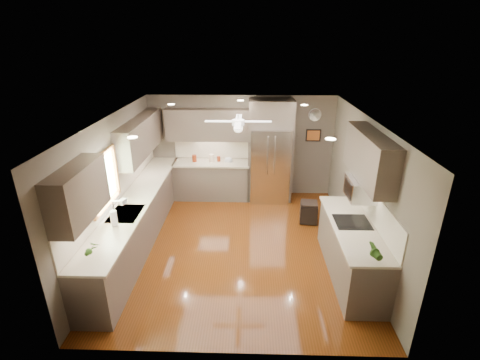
{
  "coord_description": "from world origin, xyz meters",
  "views": [
    {
      "loc": [
        0.21,
        -5.77,
        3.77
      ],
      "look_at": [
        0.02,
        0.6,
        1.13
      ],
      "focal_mm": 26.0,
      "sensor_mm": 36.0,
      "label": 1
    }
  ],
  "objects_px": {
    "canister_a": "(194,158)",
    "bowl": "(228,161)",
    "canister_c": "(211,158)",
    "canister_d": "(219,159)",
    "soap_bottle": "(123,201)",
    "potted_plant_left": "(92,248)",
    "potted_plant_right": "(374,251)",
    "refrigerator": "(270,153)",
    "stool": "(309,212)",
    "microwave": "(361,189)",
    "paper_towel": "(114,218)"
  },
  "relations": [
    {
      "from": "canister_a",
      "to": "canister_c",
      "type": "height_order",
      "value": "canister_c"
    },
    {
      "from": "canister_d",
      "to": "bowl",
      "type": "xyz_separation_m",
      "value": [
        0.24,
        -0.06,
        -0.04
      ]
    },
    {
      "from": "canister_d",
      "to": "refrigerator",
      "type": "height_order",
      "value": "refrigerator"
    },
    {
      "from": "canister_c",
      "to": "canister_d",
      "type": "bearing_deg",
      "value": 12.13
    },
    {
      "from": "soap_bottle",
      "to": "potted_plant_right",
      "type": "relative_size",
      "value": 0.62
    },
    {
      "from": "canister_a",
      "to": "stool",
      "type": "relative_size",
      "value": 0.38
    },
    {
      "from": "soap_bottle",
      "to": "potted_plant_right",
      "type": "height_order",
      "value": "potted_plant_right"
    },
    {
      "from": "canister_a",
      "to": "bowl",
      "type": "relative_size",
      "value": 0.89
    },
    {
      "from": "soap_bottle",
      "to": "bowl",
      "type": "distance_m",
      "value": 2.98
    },
    {
      "from": "potted_plant_left",
      "to": "bowl",
      "type": "distance_m",
      "value": 4.31
    },
    {
      "from": "bowl",
      "to": "canister_d",
      "type": "bearing_deg",
      "value": 164.96
    },
    {
      "from": "soap_bottle",
      "to": "paper_towel",
      "type": "height_order",
      "value": "paper_towel"
    },
    {
      "from": "potted_plant_left",
      "to": "microwave",
      "type": "height_order",
      "value": "microwave"
    },
    {
      "from": "microwave",
      "to": "potted_plant_left",
      "type": "bearing_deg",
      "value": -162.53
    },
    {
      "from": "potted_plant_left",
      "to": "paper_towel",
      "type": "bearing_deg",
      "value": 91.17
    },
    {
      "from": "canister_c",
      "to": "stool",
      "type": "height_order",
      "value": "canister_c"
    },
    {
      "from": "potted_plant_right",
      "to": "stool",
      "type": "xyz_separation_m",
      "value": [
        -0.39,
        2.74,
        -0.86
      ]
    },
    {
      "from": "canister_d",
      "to": "microwave",
      "type": "height_order",
      "value": "microwave"
    },
    {
      "from": "canister_a",
      "to": "potted_plant_right",
      "type": "distance_m",
      "value": 5.01
    },
    {
      "from": "canister_c",
      "to": "soap_bottle",
      "type": "bearing_deg",
      "value": -118.76
    },
    {
      "from": "canister_a",
      "to": "potted_plant_left",
      "type": "distance_m",
      "value": 4.09
    },
    {
      "from": "refrigerator",
      "to": "microwave",
      "type": "distance_m",
      "value": 3.03
    },
    {
      "from": "potted_plant_left",
      "to": "microwave",
      "type": "bearing_deg",
      "value": 17.47
    },
    {
      "from": "potted_plant_right",
      "to": "stool",
      "type": "relative_size",
      "value": 0.7
    },
    {
      "from": "microwave",
      "to": "paper_towel",
      "type": "relative_size",
      "value": 2.04
    },
    {
      "from": "canister_d",
      "to": "paper_towel",
      "type": "relative_size",
      "value": 0.46
    },
    {
      "from": "soap_bottle",
      "to": "bowl",
      "type": "bearing_deg",
      "value": 53.95
    },
    {
      "from": "soap_bottle",
      "to": "paper_towel",
      "type": "relative_size",
      "value": 0.72
    },
    {
      "from": "refrigerator",
      "to": "microwave",
      "type": "height_order",
      "value": "refrigerator"
    },
    {
      "from": "bowl",
      "to": "stool",
      "type": "bearing_deg",
      "value": -33.88
    },
    {
      "from": "stool",
      "to": "paper_towel",
      "type": "height_order",
      "value": "paper_towel"
    },
    {
      "from": "canister_d",
      "to": "microwave",
      "type": "relative_size",
      "value": 0.23
    },
    {
      "from": "microwave",
      "to": "stool",
      "type": "distance_m",
      "value": 2.03
    },
    {
      "from": "canister_c",
      "to": "canister_d",
      "type": "xyz_separation_m",
      "value": [
        0.17,
        0.04,
        -0.03
      ]
    },
    {
      "from": "stool",
      "to": "potted_plant_right",
      "type": "bearing_deg",
      "value": -81.8
    },
    {
      "from": "bowl",
      "to": "paper_towel",
      "type": "height_order",
      "value": "paper_towel"
    },
    {
      "from": "refrigerator",
      "to": "paper_towel",
      "type": "distance_m",
      "value": 4.07
    },
    {
      "from": "canister_c",
      "to": "potted_plant_left",
      "type": "bearing_deg",
      "value": -106.86
    },
    {
      "from": "soap_bottle",
      "to": "microwave",
      "type": "bearing_deg",
      "value": -4.67
    },
    {
      "from": "refrigerator",
      "to": "stool",
      "type": "bearing_deg",
      "value": -55.77
    },
    {
      "from": "potted_plant_right",
      "to": "microwave",
      "type": "relative_size",
      "value": 0.58
    },
    {
      "from": "canister_d",
      "to": "potted_plant_left",
      "type": "height_order",
      "value": "potted_plant_left"
    },
    {
      "from": "canister_a",
      "to": "canister_d",
      "type": "bearing_deg",
      "value": 4.35
    },
    {
      "from": "potted_plant_left",
      "to": "refrigerator",
      "type": "xyz_separation_m",
      "value": [
        2.64,
        3.96,
        0.1
      ]
    },
    {
      "from": "canister_c",
      "to": "refrigerator",
      "type": "relative_size",
      "value": 0.08
    },
    {
      "from": "soap_bottle",
      "to": "potted_plant_left",
      "type": "bearing_deg",
      "value": -85.7
    },
    {
      "from": "potted_plant_left",
      "to": "microwave",
      "type": "relative_size",
      "value": 0.54
    },
    {
      "from": "refrigerator",
      "to": "microwave",
      "type": "relative_size",
      "value": 4.45
    },
    {
      "from": "refrigerator",
      "to": "stool",
      "type": "distance_m",
      "value": 1.72
    },
    {
      "from": "canister_d",
      "to": "paper_towel",
      "type": "bearing_deg",
      "value": -113.87
    }
  ]
}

